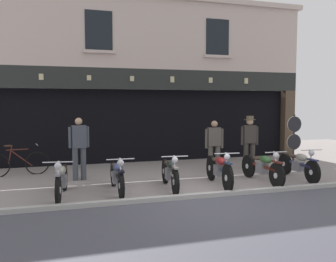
{
  "coord_description": "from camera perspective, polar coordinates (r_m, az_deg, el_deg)",
  "views": [
    {
      "loc": [
        -3.21,
        -7.32,
        2.13
      ],
      "look_at": [
        -0.12,
        2.76,
        1.3
      ],
      "focal_mm": 38.65,
      "sensor_mm": 36.0,
      "label": 1
    }
  ],
  "objects": [
    {
      "name": "ground",
      "position": [
        7.43,
        9.62,
        -12.53
      ],
      "size": [
        23.75,
        22.0,
        0.18
      ],
      "color": "gray"
    },
    {
      "name": "shop_facade",
      "position": [
        14.72,
        -4.44,
        2.62
      ],
      "size": [
        12.05,
        4.42,
        5.91
      ],
      "color": "black",
      "rests_on": "ground"
    },
    {
      "name": "motorcycle_far_left",
      "position": [
        8.53,
        -16.45,
        -7.24
      ],
      "size": [
        0.62,
        1.97,
        0.91
      ],
      "rotation": [
        0.0,
        0.0,
        3.03
      ],
      "color": "black",
      "rests_on": "ground"
    },
    {
      "name": "motorcycle_left",
      "position": [
        8.7,
        -8.04,
        -6.91
      ],
      "size": [
        0.62,
        1.97,
        0.9
      ],
      "rotation": [
        0.0,
        0.0,
        3.12
      ],
      "color": "black",
      "rests_on": "ground"
    },
    {
      "name": "motorcycle_center_left",
      "position": [
        8.95,
        0.32,
        -6.51
      ],
      "size": [
        0.62,
        1.94,
        0.91
      ],
      "rotation": [
        0.0,
        0.0,
        3.03
      ],
      "color": "black",
      "rests_on": "ground"
    },
    {
      "name": "motorcycle_center",
      "position": [
        9.38,
        8.05,
        -5.93
      ],
      "size": [
        0.62,
        2.04,
        0.93
      ],
      "rotation": [
        0.0,
        0.0,
        3.02
      ],
      "color": "black",
      "rests_on": "ground"
    },
    {
      "name": "motorcycle_center_right",
      "position": [
        9.99,
        14.65,
        -5.48
      ],
      "size": [
        0.62,
        2.04,
        0.91
      ],
      "rotation": [
        0.0,
        0.0,
        3.14
      ],
      "color": "black",
      "rests_on": "ground"
    },
    {
      "name": "motorcycle_right",
      "position": [
        10.73,
        19.88,
        -4.95
      ],
      "size": [
        0.62,
        1.93,
        0.91
      ],
      "rotation": [
        0.0,
        0.0,
        3.08
      ],
      "color": "black",
      "rests_on": "ground"
    },
    {
      "name": "salesman_left",
      "position": [
        10.19,
        -13.85,
        -2.26
      ],
      "size": [
        0.56,
        0.27,
        1.72
      ],
      "rotation": [
        0.0,
        0.0,
        3.28
      ],
      "color": "#3D424C",
      "rests_on": "ground"
    },
    {
      "name": "shopkeeper_center",
      "position": [
        10.98,
        7.3,
        -2.1
      ],
      "size": [
        0.55,
        0.29,
        1.59
      ],
      "rotation": [
        0.0,
        0.0,
        2.94
      ],
      "color": "#47423D",
      "rests_on": "ground"
    },
    {
      "name": "salesman_right",
      "position": [
        11.85,
        12.74,
        -1.29
      ],
      "size": [
        0.55,
        0.37,
        1.7
      ],
      "rotation": [
        0.0,
        0.0,
        2.91
      ],
      "color": "#38332D",
      "rests_on": "ground"
    },
    {
      "name": "tyre_sign_pole",
      "position": [
        13.63,
        19.26,
        -0.42
      ],
      "size": [
        0.58,
        0.06,
        1.71
      ],
      "color": "#232328",
      "rests_on": "ground"
    },
    {
      "name": "advert_board_near",
      "position": [
        12.74,
        -15.07,
        1.98
      ],
      "size": [
        0.65,
        0.03,
        0.98
      ],
      "color": "silver"
    },
    {
      "name": "leaning_bicycle",
      "position": [
        11.43,
        -22.65,
        -4.7
      ],
      "size": [
        1.75,
        0.5,
        0.94
      ],
      "rotation": [
        0.0,
        0.0,
        -1.41
      ],
      "color": "black",
      "rests_on": "ground"
    }
  ]
}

